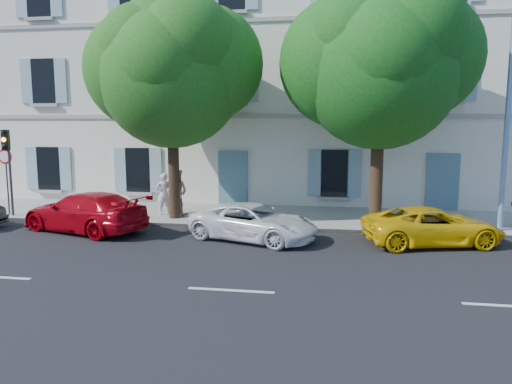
% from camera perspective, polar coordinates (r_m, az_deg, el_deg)
% --- Properties ---
extents(ground, '(90.00, 90.00, 0.00)m').
position_cam_1_polar(ground, '(15.34, 0.30, -6.28)').
color(ground, black).
extents(sidewalk, '(36.00, 4.50, 0.15)m').
position_cam_1_polar(sidewalk, '(19.62, 2.35, -2.84)').
color(sidewalk, '#A09E96').
rests_on(sidewalk, ground).
extents(kerb, '(36.00, 0.16, 0.16)m').
position_cam_1_polar(kerb, '(17.52, 1.48, -4.18)').
color(kerb, '#9E998E').
rests_on(kerb, ground).
extents(building, '(28.00, 7.00, 12.00)m').
position_cam_1_polar(building, '(25.07, 4.08, 13.15)').
color(building, silver).
rests_on(building, ground).
extents(car_red_coupe, '(5.12, 3.37, 1.38)m').
position_cam_1_polar(car_red_coupe, '(18.27, -18.99, -2.16)').
color(car_red_coupe, '#AC0410').
rests_on(car_red_coupe, ground).
extents(car_white_coupe, '(4.59, 3.19, 1.16)m').
position_cam_1_polar(car_white_coupe, '(16.08, -0.26, -3.47)').
color(car_white_coupe, white).
rests_on(car_white_coupe, ground).
extents(car_yellow_supercar, '(4.59, 2.94, 1.18)m').
position_cam_1_polar(car_yellow_supercar, '(16.41, 19.54, -3.69)').
color(car_yellow_supercar, yellow).
rests_on(car_yellow_supercar, ground).
extents(tree_left, '(5.28, 5.28, 8.19)m').
position_cam_1_polar(tree_left, '(19.02, -9.64, 12.88)').
color(tree_left, '#3A2819').
rests_on(tree_left, sidewalk).
extents(tree_right, '(5.43, 5.43, 8.36)m').
position_cam_1_polar(tree_right, '(18.05, 13.99, 13.31)').
color(tree_right, '#3A2819').
rests_on(tree_right, sidewalk).
extents(traffic_light, '(0.30, 0.38, 3.33)m').
position_cam_1_polar(traffic_light, '(21.34, -26.55, 3.91)').
color(traffic_light, '#383A3D').
rests_on(traffic_light, sidewalk).
extents(road_sign, '(0.60, 0.10, 2.59)m').
position_cam_1_polar(road_sign, '(21.71, -26.68, 2.53)').
color(road_sign, '#383A3D').
rests_on(road_sign, sidewalk).
extents(street_lamp, '(0.34, 1.89, 8.85)m').
position_cam_1_polar(street_lamp, '(18.33, 27.23, 11.46)').
color(street_lamp, '#7293BF').
rests_on(street_lamp, sidewalk).
extents(pedestrian_a, '(0.71, 0.67, 1.64)m').
position_cam_1_polar(pedestrian_a, '(19.89, -10.50, -0.22)').
color(pedestrian_a, silver).
rests_on(pedestrian_a, sidewalk).
extents(pedestrian_b, '(1.00, 0.85, 1.82)m').
position_cam_1_polar(pedestrian_b, '(19.63, -9.02, -0.02)').
color(pedestrian_b, tan).
rests_on(pedestrian_b, sidewalk).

